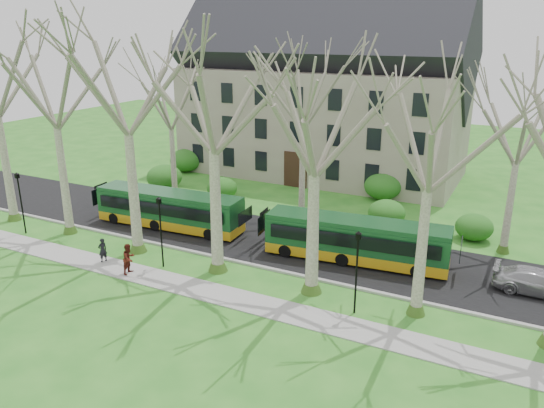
{
  "coord_description": "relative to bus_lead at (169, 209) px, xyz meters",
  "views": [
    {
      "loc": [
        13.05,
        -23.88,
        13.6
      ],
      "look_at": [
        -0.7,
        3.0,
        3.58
      ],
      "focal_mm": 35.0,
      "sensor_mm": 36.0,
      "label": 1
    }
  ],
  "objects": [
    {
      "name": "bus_lead",
      "position": [
        0.0,
        0.0,
        0.0
      ],
      "size": [
        11.02,
        2.95,
        2.72
      ],
      "primitive_type": null,
      "rotation": [
        0.0,
        0.0,
        0.06
      ],
      "color": "#144821",
      "rests_on": "road"
    },
    {
      "name": "hedges",
      "position": [
        4.99,
        9.52,
        -0.42
      ],
      "size": [
        30.6,
        8.6,
        2.0
      ],
      "color": "#22641C",
      "rests_on": "ground"
    },
    {
      "name": "ground",
      "position": [
        9.65,
        -4.48,
        -1.42
      ],
      "size": [
        120.0,
        120.0,
        0.0
      ],
      "primitive_type": "plane",
      "color": "#297120",
      "rests_on": "ground"
    },
    {
      "name": "pedestrian_a",
      "position": [
        0.02,
        -6.65,
        -0.61
      ],
      "size": [
        0.51,
        0.63,
        1.51
      ],
      "primitive_type": "imported",
      "rotation": [
        0.0,
        0.0,
        -1.87
      ],
      "color": "black",
      "rests_on": "sidewalk"
    },
    {
      "name": "sedan",
      "position": [
        23.76,
        0.86,
        -0.7
      ],
      "size": [
        4.6,
        1.91,
        1.33
      ],
      "primitive_type": "imported",
      "rotation": [
        0.0,
        0.0,
        1.56
      ],
      "color": "#A1A1A5",
      "rests_on": "road"
    },
    {
      "name": "road",
      "position": [
        9.65,
        1.02,
        -1.39
      ],
      "size": [
        80.0,
        8.0,
        0.06
      ],
      "primitive_type": "cube",
      "color": "black",
      "rests_on": "ground"
    },
    {
      "name": "curb",
      "position": [
        9.65,
        -2.98,
        -1.35
      ],
      "size": [
        80.0,
        0.25,
        0.14
      ],
      "primitive_type": "cube",
      "color": "#A5A39E",
      "rests_on": "ground"
    },
    {
      "name": "tree_row_verge",
      "position": [
        9.65,
        -4.18,
        5.58
      ],
      "size": [
        49.0,
        7.0,
        14.0
      ],
      "color": "gray",
      "rests_on": "ground"
    },
    {
      "name": "pedestrian_b",
      "position": [
        2.56,
        -7.15,
        -0.46
      ],
      "size": [
        0.73,
        0.91,
        1.81
      ],
      "primitive_type": "imported",
      "rotation": [
        0.0,
        0.0,
        1.63
      ],
      "color": "#511912",
      "rests_on": "sidewalk"
    },
    {
      "name": "tree_row_far",
      "position": [
        8.32,
        6.52,
        4.58
      ],
      "size": [
        33.0,
        7.0,
        12.0
      ],
      "color": "gray",
      "rests_on": "ground"
    },
    {
      "name": "sidewalk",
      "position": [
        9.65,
        -6.98,
        -1.39
      ],
      "size": [
        70.0,
        2.0,
        0.06
      ],
      "primitive_type": "cube",
      "color": "gray",
      "rests_on": "ground"
    },
    {
      "name": "bus_follow",
      "position": [
        13.67,
        0.47,
        0.01
      ],
      "size": [
        11.16,
        3.38,
        2.75
      ],
      "primitive_type": null,
      "rotation": [
        0.0,
        0.0,
        0.1
      ],
      "color": "#144821",
      "rests_on": "road"
    },
    {
      "name": "lamp_row",
      "position": [
        9.65,
        -5.48,
        1.15
      ],
      "size": [
        36.22,
        0.22,
        4.3
      ],
      "color": "black",
      "rests_on": "ground"
    },
    {
      "name": "building",
      "position": [
        3.65,
        19.52,
        6.64
      ],
      "size": [
        26.5,
        12.2,
        16.0
      ],
      "color": "gray",
      "rests_on": "ground"
    }
  ]
}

